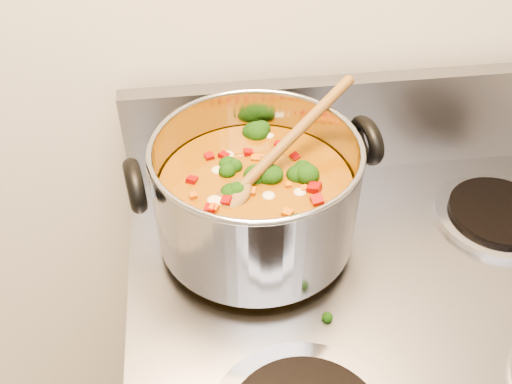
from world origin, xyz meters
TOP-DOWN VIEW (x-y plane):
  - stockpot at (-0.17, 1.31)m, footprint 0.33×0.27m
  - wooden_spoon at (-0.16, 1.31)m, footprint 0.23×0.18m
  - cooktop_crumbs at (-0.11, 1.23)m, footprint 0.33×0.25m

SIDE VIEW (x-z plane):
  - cooktop_crumbs at x=-0.11m, z-range 0.92..0.93m
  - stockpot at x=-0.17m, z-range 0.92..1.09m
  - wooden_spoon at x=-0.16m, z-range 0.99..1.10m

